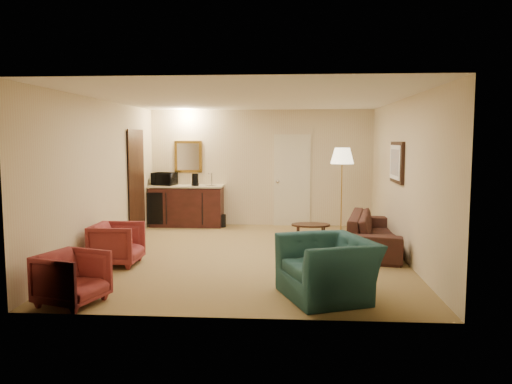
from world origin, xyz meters
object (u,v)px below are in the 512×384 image
sofa (376,226)px  coffee_table (311,235)px  waste_bin (221,221)px  wetbar_cabinet (187,206)px  rose_chair_near (117,242)px  teal_armchair (328,258)px  floor_lamp (342,191)px  microwave (164,178)px  coffee_maker (195,180)px  rose_chair_far (72,275)px

sofa → coffee_table: bearing=83.6°
sofa → waste_bin: size_ratio=8.07×
wetbar_cabinet → rose_chair_near: (-0.36, -3.52, -0.10)m
sofa → waste_bin: (-3.02, 2.21, -0.30)m
teal_armchair → floor_lamp: 4.17m
rose_chair_near → floor_lamp: 4.63m
sofa → teal_armchair: (-1.03, -2.64, 0.06)m
rose_chair_near → waste_bin: 3.64m
sofa → microwave: 4.91m
coffee_table → microwave: microwave is taller
sofa → waste_bin: 3.76m
wetbar_cabinet → coffee_maker: 0.64m
rose_chair_far → floor_lamp: bearing=-20.4°
rose_chair_far → microwave: (-0.25, 5.37, 0.75)m
teal_armchair → rose_chair_far: teal_armchair is taller
rose_chair_far → coffee_maker: 5.36m
rose_chair_far → waste_bin: (1.03, 5.31, -0.21)m
coffee_maker → sofa: bearing=-40.9°
wetbar_cabinet → coffee_table: (2.69, -1.93, -0.26)m
wetbar_cabinet → teal_armchair: bearing=-60.6°
teal_armchair → coffee_maker: bearing=-173.4°
coffee_maker → rose_chair_far: bearing=-104.5°
microwave → coffee_maker: microwave is taller
rose_chair_near → microwave: bearing=2.8°
microwave → coffee_maker: 0.72m
sofa → coffee_maker: bearing=69.7°
coffee_table → floor_lamp: (0.66, 1.12, 0.69)m
rose_chair_far → floor_lamp: 5.85m
rose_chair_near → microwave: size_ratio=1.42×
wetbar_cabinet → sofa: wetbar_cabinet is taller
waste_bin → rose_chair_far: bearing=-101.0°
teal_armchair → coffee_maker: (-2.55, 4.83, 0.56)m
sofa → coffee_table: sofa is taller
rose_chair_far → microwave: size_ratio=1.36×
microwave → teal_armchair: bearing=-40.6°
floor_lamp → waste_bin: bearing=164.0°
microwave → waste_bin: bearing=13.0°
wetbar_cabinet → microwave: bearing=-179.1°
floor_lamp → coffee_maker: floor_lamp is taller
rose_chair_near → floor_lamp: size_ratio=0.40×
coffee_table → microwave: size_ratio=1.39×
wetbar_cabinet → rose_chair_far: bearing=-92.7°
rose_chair_far → coffee_maker: bearing=12.7°
floor_lamp → rose_chair_far: bearing=-128.2°
teal_armchair → floor_lamp: size_ratio=0.63×
wetbar_cabinet → rose_chair_near: wetbar_cabinet is taller
sofa → teal_armchair: bearing=169.7°
rose_chair_far → coffee_maker: coffee_maker is taller
teal_armchair → microwave: 5.93m
floor_lamp → wetbar_cabinet: bearing=166.5°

